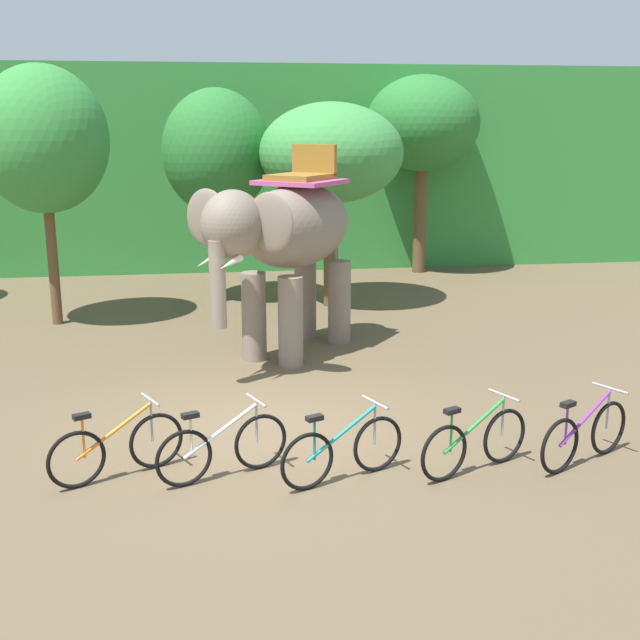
% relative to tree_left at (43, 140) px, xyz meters
% --- Properties ---
extents(ground_plane, '(80.00, 80.00, 0.00)m').
position_rel_tree_left_xyz_m(ground_plane, '(3.98, -6.59, -3.82)').
color(ground_plane, brown).
extents(foliage_hedge, '(36.00, 6.00, 5.71)m').
position_rel_tree_left_xyz_m(foliage_hedge, '(3.98, 8.40, -0.96)').
color(foliage_hedge, '#338438').
rests_on(foliage_hedge, ground).
extents(tree_left, '(2.63, 2.63, 5.31)m').
position_rel_tree_left_xyz_m(tree_left, '(0.00, 0.00, 0.00)').
color(tree_left, brown).
rests_on(tree_left, ground).
extents(tree_right, '(2.50, 2.50, 4.93)m').
position_rel_tree_left_xyz_m(tree_right, '(3.50, 1.72, -0.33)').
color(tree_right, brown).
rests_on(tree_right, ground).
extents(tree_center_right, '(3.24, 3.24, 4.61)m').
position_rel_tree_left_xyz_m(tree_center_right, '(6.02, 0.90, -0.34)').
color(tree_center_right, brown).
rests_on(tree_center_right, ground).
extents(tree_center, '(3.10, 3.10, 5.42)m').
position_rel_tree_left_xyz_m(tree_center, '(9.15, 4.71, 0.27)').
color(tree_center, brown).
rests_on(tree_center, ground).
extents(elephant, '(3.44, 3.90, 3.78)m').
position_rel_tree_left_xyz_m(elephant, '(4.65, -3.00, -1.62)').
color(elephant, gray).
rests_on(elephant, ground).
extents(bike_orange, '(1.55, 0.85, 0.92)m').
position_rel_tree_left_xyz_m(bike_orange, '(2.06, -7.89, -3.43)').
color(bike_orange, black).
rests_on(bike_orange, ground).
extents(bike_white, '(1.60, 0.76, 0.92)m').
position_rel_tree_left_xyz_m(bike_white, '(3.32, -8.06, -3.43)').
color(bike_white, black).
rests_on(bike_white, ground).
extents(bike_teal, '(1.59, 0.78, 0.92)m').
position_rel_tree_left_xyz_m(bike_teal, '(4.74, -8.34, -3.43)').
color(bike_teal, black).
rests_on(bike_teal, ground).
extents(bike_green, '(1.58, 0.81, 0.92)m').
position_rel_tree_left_xyz_m(bike_green, '(6.38, -8.33, -3.43)').
color(bike_green, black).
rests_on(bike_green, ground).
extents(bike_purple, '(1.53, 0.88, 0.92)m').
position_rel_tree_left_xyz_m(bike_purple, '(7.83, -8.29, -3.43)').
color(bike_purple, black).
rests_on(bike_purple, ground).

